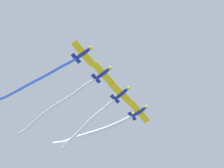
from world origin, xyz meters
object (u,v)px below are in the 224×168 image
(airplane_lead, at_px, (83,53))
(airplane_left_wing, at_px, (103,73))
(airplane_right_wing, at_px, (122,94))
(airplane_slot, at_px, (139,112))

(airplane_lead, xyz_separation_m, airplane_left_wing, (-6.29, 1.80, 0.30))
(airplane_lead, height_order, airplane_left_wing, airplane_left_wing)
(airplane_lead, distance_m, airplane_right_wing, 13.08)
(airplane_left_wing, distance_m, airplane_right_wing, 6.54)
(airplane_lead, relative_size, airplane_slot, 1.00)
(airplane_lead, bearing_deg, airplane_slot, 86.49)
(airplane_right_wing, height_order, airplane_slot, airplane_slot)
(airplane_left_wing, bearing_deg, airplane_slot, 88.74)
(airplane_slot, bearing_deg, airplane_lead, -92.43)
(airplane_lead, relative_size, airplane_left_wing, 1.00)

